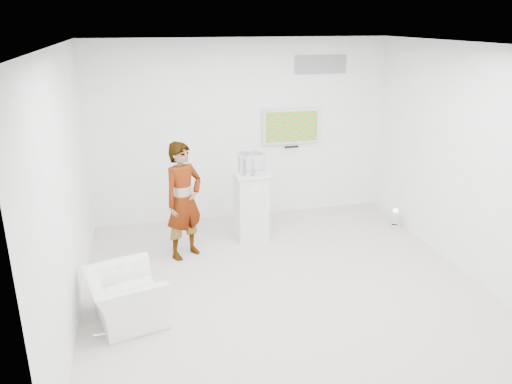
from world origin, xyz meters
TOP-DOWN VIEW (x-y plane):
  - room at (0.00, 0.00)m, footprint 5.01×5.01m
  - tv at (0.85, 2.45)m, footprint 1.00×0.08m
  - logo_decal at (1.35, 2.49)m, footprint 0.90×0.02m
  - person at (-1.13, 1.12)m, footprint 0.74×0.68m
  - armchair at (-1.96, -0.37)m, footprint 0.97×1.06m
  - pedestal at (-0.06, 1.53)m, footprint 0.52×0.52m
  - floor_uplight at (2.33, 1.36)m, footprint 0.23×0.23m
  - vitrine at (-0.06, 1.53)m, footprint 0.36×0.36m
  - console at (-0.06, 1.53)m, footprint 0.07×0.16m
  - wii_remote at (-1.00, 1.39)m, footprint 0.08×0.14m

SIDE VIEW (x-z plane):
  - floor_uplight at x=2.33m, z-range 0.00..0.31m
  - armchair at x=-1.96m, z-range 0.00..0.58m
  - pedestal at x=-0.06m, z-range 0.00..1.06m
  - person at x=-1.13m, z-range 0.00..1.69m
  - console at x=-0.06m, z-range 1.06..1.28m
  - vitrine at x=-0.06m, z-range 1.06..1.37m
  - room at x=0.00m, z-range 0.00..3.00m
  - wii_remote at x=-1.00m, z-range 1.51..1.54m
  - tv at x=0.85m, z-range 1.25..1.85m
  - logo_decal at x=1.35m, z-range 2.40..2.70m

